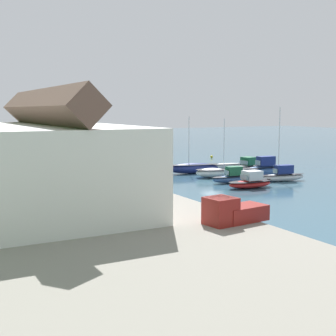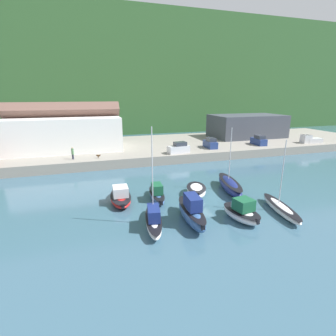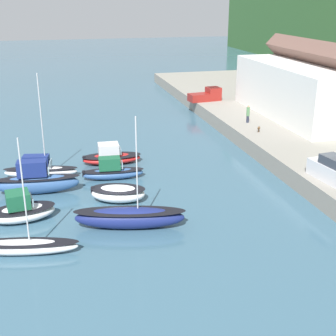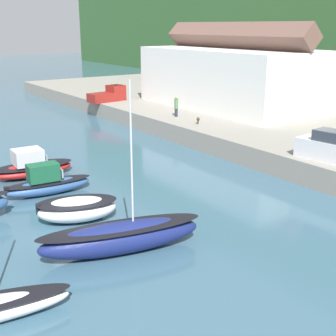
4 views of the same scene
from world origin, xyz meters
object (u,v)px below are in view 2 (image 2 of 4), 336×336
object	(u,v)px
parked_car_0	(210,143)
dog_on_quay	(98,156)
moored_boat_6	(242,212)
pickup_truck_1	(310,139)
parked_car_2	(259,141)
moored_boat_2	(196,190)
parked_car_1	(179,148)
person_on_quay	(73,153)
moored_boat_0	(121,197)
moored_boat_4	(154,219)
moored_boat_1	(157,194)
moored_boat_3	(230,185)
moored_boat_5	(191,212)
moored_boat_7	(281,208)

from	to	relation	value
parked_car_0	dog_on_quay	xyz separation A→B (m)	(-23.25, -2.57, -0.46)
moored_boat_6	pickup_truck_1	size ratio (longest dim) A/B	1.06
parked_car_2	moored_boat_2	bearing A→B (deg)	-136.48
parked_car_1	moored_boat_6	bearing A→B (deg)	168.62
pickup_truck_1	person_on_quay	world-z (taller)	person_on_quay
moored_boat_0	moored_boat_6	xyz separation A→B (m)	(11.47, -8.38, 0.12)
moored_boat_6	parked_car_0	distance (m)	29.90
moored_boat_4	parked_car_2	bearing A→B (deg)	50.59
pickup_truck_1	dog_on_quay	xyz separation A→B (m)	(-47.97, -0.83, -0.36)
moored_boat_1	parked_car_1	size ratio (longest dim) A/B	1.36
parked_car_1	person_on_quay	world-z (taller)	parked_car_1
person_on_quay	moored_boat_0	bearing A→B (deg)	-71.51
moored_boat_0	person_on_quay	bearing A→B (deg)	110.91
moored_boat_0	moored_boat_4	bearing A→B (deg)	-69.66
moored_boat_3	moored_boat_5	size ratio (longest dim) A/B	1.17
moored_boat_0	moored_boat_3	distance (m)	14.63
moored_boat_5	moored_boat_7	xyz separation A→B (m)	(10.33, -0.94, -0.58)
moored_boat_5	pickup_truck_1	distance (m)	47.42
parked_car_0	pickup_truck_1	xyz separation A→B (m)	(24.72, -1.74, -0.10)
person_on_quay	moored_boat_6	bearing A→B (deg)	-56.25
moored_boat_4	moored_boat_5	xyz separation A→B (m)	(3.95, -0.20, 0.32)
parked_car_0	parked_car_2	bearing A→B (deg)	2.94
moored_boat_4	person_on_quay	world-z (taller)	moored_boat_4
moored_boat_2	parked_car_2	xyz separation A→B (m)	(23.96, 20.22, 1.92)
moored_boat_4	dog_on_quay	world-z (taller)	moored_boat_4
moored_boat_5	parked_car_0	size ratio (longest dim) A/B	1.71
moored_boat_1	person_on_quay	size ratio (longest dim) A/B	2.78
moored_boat_0	moored_boat_1	distance (m)	4.43
moored_boat_6	dog_on_quay	xyz separation A→B (m)	(-13.06, 25.49, 1.32)
moored_boat_1	parked_car_0	distance (m)	26.59
moored_boat_1	moored_boat_2	bearing A→B (deg)	1.77
moored_boat_7	person_on_quay	size ratio (longest dim) A/B	3.79
moored_boat_5	moored_boat_7	distance (m)	10.39
moored_boat_7	parked_car_0	world-z (taller)	moored_boat_7
moored_boat_1	moored_boat_7	world-z (taller)	moored_boat_7
moored_boat_3	dog_on_quay	world-z (taller)	moored_boat_3
parked_car_1	parked_car_2	size ratio (longest dim) A/B	1.02
moored_boat_4	dog_on_quay	distance (m)	24.55
moored_boat_5	pickup_truck_1	bearing A→B (deg)	36.38
moored_boat_4	parked_car_1	world-z (taller)	moored_boat_4
moored_boat_3	pickup_truck_1	distance (m)	36.77
moored_boat_5	parked_car_1	xyz separation A→B (m)	(7.27, 24.08, 1.52)
parked_car_1	moored_boat_7	bearing A→B (deg)	-179.76
moored_boat_2	parked_car_1	distance (m)	18.00
moored_boat_7	dog_on_quay	xyz separation A→B (m)	(-18.17, 25.34, 1.64)
moored_boat_0	moored_boat_7	bearing A→B (deg)	-23.98
moored_boat_1	moored_boat_7	bearing A→B (deg)	-28.36
moored_boat_7	parked_car_1	distance (m)	25.29
moored_boat_4	moored_boat_1	bearing A→B (deg)	82.50
parked_car_0	parked_car_1	xyz separation A→B (m)	(-8.14, -2.89, 0.00)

